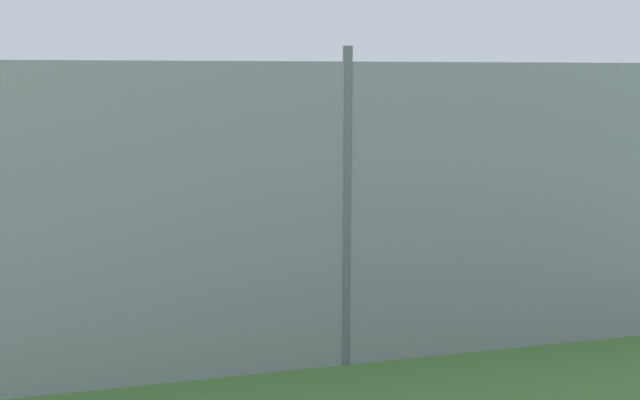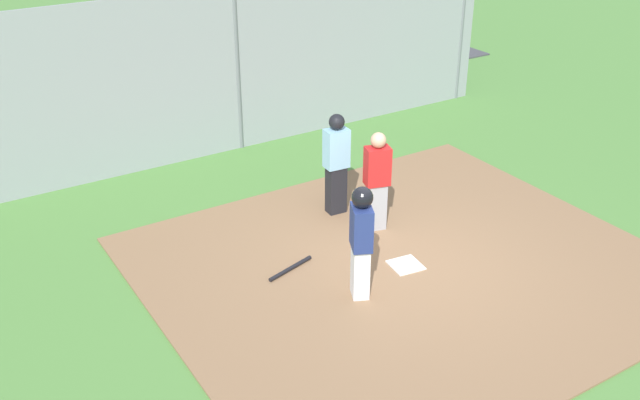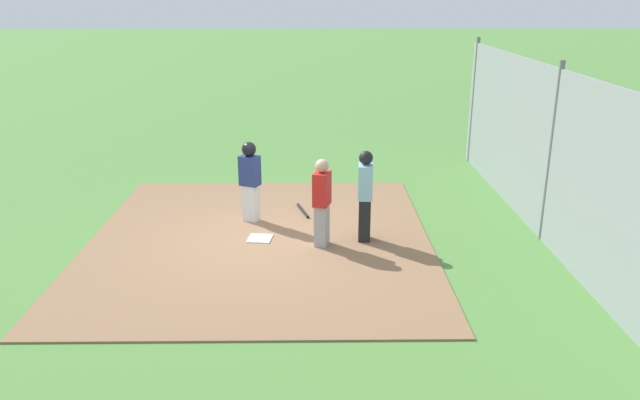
{
  "view_description": "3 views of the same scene",
  "coord_description": "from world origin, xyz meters",
  "px_view_note": "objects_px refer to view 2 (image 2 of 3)",
  "views": [
    {
      "loc": [
        -1.63,
        -11.48,
        3.07
      ],
      "look_at": [
        0.64,
        -1.17,
        0.97
      ],
      "focal_mm": 35.37,
      "sensor_mm": 36.0,
      "label": 1
    },
    {
      "loc": [
        5.91,
        7.04,
        5.76
      ],
      "look_at": [
        0.55,
        -1.49,
        0.62
      ],
      "focal_mm": 41.03,
      "sensor_mm": 36.0,
      "label": 2
    },
    {
      "loc": [
        -10.87,
        -1.01,
        4.48
      ],
      "look_at": [
        0.16,
        -1.14,
        0.75
      ],
      "focal_mm": 34.71,
      "sensor_mm": 36.0,
      "label": 3
    }
  ],
  "objects_px": {
    "runner": "(361,236)",
    "parked_car_dark": "(150,64)",
    "home_plate": "(406,265)",
    "parked_car_silver": "(335,26)",
    "baseball_bat": "(290,268)",
    "catcher": "(377,180)",
    "umpire": "(336,162)"
  },
  "relations": [
    {
      "from": "home_plate",
      "to": "parked_car_dark",
      "type": "xyz_separation_m",
      "value": [
        0.16,
        -9.93,
        0.57
      ]
    },
    {
      "from": "home_plate",
      "to": "runner",
      "type": "bearing_deg",
      "value": 14.04
    },
    {
      "from": "catcher",
      "to": "parked_car_silver",
      "type": "bearing_deg",
      "value": 166.85
    },
    {
      "from": "home_plate",
      "to": "umpire",
      "type": "xyz_separation_m",
      "value": [
        -0.06,
        -1.97,
        0.9
      ]
    },
    {
      "from": "catcher",
      "to": "runner",
      "type": "height_order",
      "value": "runner"
    },
    {
      "from": "catcher",
      "to": "umpire",
      "type": "distance_m",
      "value": 0.83
    },
    {
      "from": "catcher",
      "to": "baseball_bat",
      "type": "distance_m",
      "value": 2.0
    },
    {
      "from": "home_plate",
      "to": "parked_car_silver",
      "type": "relative_size",
      "value": 0.1
    },
    {
      "from": "umpire",
      "to": "runner",
      "type": "bearing_deg",
      "value": -21.24
    },
    {
      "from": "runner",
      "to": "parked_car_dark",
      "type": "height_order",
      "value": "runner"
    },
    {
      "from": "baseball_bat",
      "to": "runner",
      "type": "bearing_deg",
      "value": 99.53
    },
    {
      "from": "catcher",
      "to": "runner",
      "type": "bearing_deg",
      "value": -25.66
    },
    {
      "from": "home_plate",
      "to": "parked_car_silver",
      "type": "bearing_deg",
      "value": -118.27
    },
    {
      "from": "umpire",
      "to": "baseball_bat",
      "type": "bearing_deg",
      "value": -48.56
    },
    {
      "from": "parked_car_silver",
      "to": "baseball_bat",
      "type": "bearing_deg",
      "value": -123.52
    },
    {
      "from": "home_plate",
      "to": "runner",
      "type": "relative_size",
      "value": 0.27
    },
    {
      "from": "catcher",
      "to": "runner",
      "type": "xyz_separation_m",
      "value": [
        1.29,
        1.42,
        0.09
      ]
    },
    {
      "from": "parked_car_silver",
      "to": "parked_car_dark",
      "type": "height_order",
      "value": "same"
    },
    {
      "from": "runner",
      "to": "parked_car_dark",
      "type": "xyz_separation_m",
      "value": [
        -0.84,
        -10.18,
        -0.35
      ]
    },
    {
      "from": "home_plate",
      "to": "baseball_bat",
      "type": "distance_m",
      "value": 1.69
    },
    {
      "from": "parked_car_silver",
      "to": "parked_car_dark",
      "type": "bearing_deg",
      "value": -170.3
    },
    {
      "from": "runner",
      "to": "parked_car_silver",
      "type": "distance_m",
      "value": 12.82
    },
    {
      "from": "home_plate",
      "to": "baseball_bat",
      "type": "bearing_deg",
      "value": -27.98
    },
    {
      "from": "home_plate",
      "to": "parked_car_dark",
      "type": "relative_size",
      "value": 0.1
    },
    {
      "from": "catcher",
      "to": "runner",
      "type": "distance_m",
      "value": 1.92
    },
    {
      "from": "catcher",
      "to": "baseball_bat",
      "type": "xyz_separation_m",
      "value": [
        1.79,
        0.38,
        -0.82
      ]
    },
    {
      "from": "umpire",
      "to": "baseball_bat",
      "type": "xyz_separation_m",
      "value": [
        1.56,
        1.18,
        -0.88
      ]
    },
    {
      "from": "home_plate",
      "to": "runner",
      "type": "height_order",
      "value": "runner"
    },
    {
      "from": "home_plate",
      "to": "catcher",
      "type": "relative_size",
      "value": 0.27
    },
    {
      "from": "baseball_bat",
      "to": "parked_car_silver",
      "type": "bearing_deg",
      "value": -141.97
    },
    {
      "from": "home_plate",
      "to": "parked_car_dark",
      "type": "distance_m",
      "value": 9.95
    },
    {
      "from": "umpire",
      "to": "runner",
      "type": "height_order",
      "value": "umpire"
    }
  ]
}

